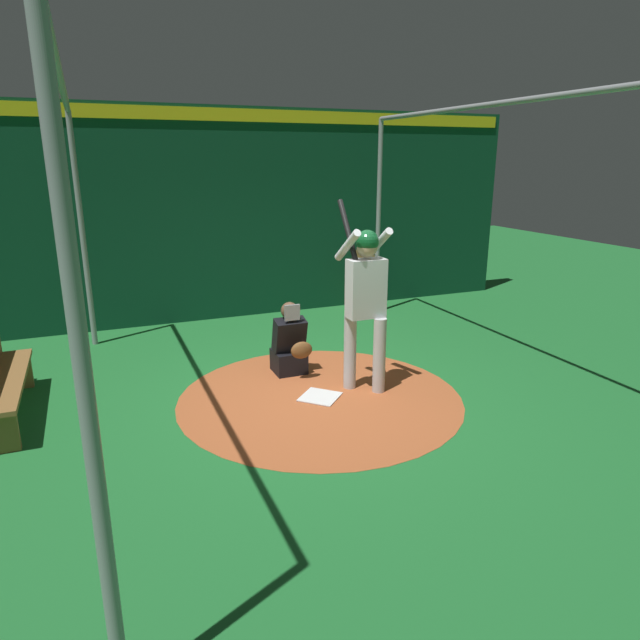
{
  "coord_description": "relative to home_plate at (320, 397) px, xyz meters",
  "views": [
    {
      "loc": [
        5.59,
        -2.31,
        2.7
      ],
      "look_at": [
        0.0,
        0.0,
        0.95
      ],
      "focal_mm": 31.41,
      "sensor_mm": 36.0,
      "label": 1
    }
  ],
  "objects": [
    {
      "name": "ground_plane",
      "position": [
        0.0,
        0.0,
        -0.01
      ],
      "size": [
        26.75,
        26.75,
        0.0
      ],
      "primitive_type": "plane",
      "color": "#1E6B2D"
    },
    {
      "name": "dirt_circle",
      "position": [
        0.0,
        0.0,
        -0.01
      ],
      "size": [
        3.31,
        3.31,
        0.01
      ],
      "primitive_type": "cylinder",
      "color": "#AD562D",
      "rests_on": "ground"
    },
    {
      "name": "home_plate",
      "position": [
        0.0,
        0.0,
        0.0
      ],
      "size": [
        0.59,
        0.59,
        0.01
      ],
      "primitive_type": "cube",
      "rotation": [
        0.0,
        0.0,
        0.79
      ],
      "color": "white",
      "rests_on": "dirt_circle"
    },
    {
      "name": "batter",
      "position": [
        -0.04,
        0.58,
        1.18
      ],
      "size": [
        0.68,
        0.49,
        2.25
      ],
      "color": "#BCBCC0",
      "rests_on": "ground"
    },
    {
      "name": "catcher",
      "position": [
        -0.88,
        -0.06,
        0.36
      ],
      "size": [
        0.58,
        0.4,
        0.96
      ],
      "color": "black",
      "rests_on": "ground"
    },
    {
      "name": "back_wall",
      "position": [
        -3.9,
        0.0,
        1.76
      ],
      "size": [
        0.23,
        10.75,
        3.53
      ],
      "color": "#0C3D26",
      "rests_on": "ground"
    },
    {
      "name": "cage_frame",
      "position": [
        0.0,
        0.0,
        2.35
      ],
      "size": [
        6.34,
        4.87,
        3.37
      ],
      "color": "gray",
      "rests_on": "ground"
    },
    {
      "name": "bat_rack",
      "position": [
        -3.66,
        2.34,
        0.48
      ],
      "size": [
        1.06,
        0.21,
        1.05
      ],
      "color": "olive",
      "rests_on": "ground"
    },
    {
      "name": "bench",
      "position": [
        -0.83,
        -3.34,
        0.44
      ],
      "size": [
        1.92,
        0.36,
        0.85
      ],
      "color": "olive",
      "rests_on": "ground"
    }
  ]
}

